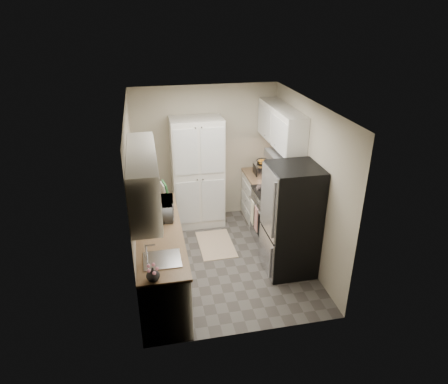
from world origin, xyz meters
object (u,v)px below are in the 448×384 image
at_px(pantry_cabinet, 198,173).
at_px(electric_range, 275,217).
at_px(microwave, 162,209).
at_px(toaster_oven, 263,170).
at_px(wine_bottle, 150,191).
at_px(refrigerator, 291,220).

distance_m(pantry_cabinet, electric_range, 1.58).
relative_size(electric_range, microwave, 2.37).
bearing_deg(electric_range, toaster_oven, 90.43).
xyz_separation_m(microwave, wine_bottle, (-0.15, 0.57, 0.03)).
bearing_deg(pantry_cabinet, wine_bottle, -137.30).
bearing_deg(wine_bottle, toaster_oven, 17.85).
xyz_separation_m(refrigerator, toaster_oven, (0.03, 1.58, 0.18)).
distance_m(microwave, wine_bottle, 0.59).
bearing_deg(pantry_cabinet, electric_range, -38.22).
distance_m(electric_range, microwave, 2.02).
relative_size(pantry_cabinet, wine_bottle, 6.10).
xyz_separation_m(wine_bottle, toaster_oven, (2.03, 0.65, -0.06)).
relative_size(pantry_cabinet, refrigerator, 1.18).
relative_size(microwave, wine_bottle, 1.45).
bearing_deg(microwave, wine_bottle, 18.88).
bearing_deg(toaster_oven, electric_range, -88.42).
xyz_separation_m(pantry_cabinet, toaster_oven, (1.17, -0.14, 0.03)).
relative_size(pantry_cabinet, microwave, 4.20).
distance_m(electric_range, toaster_oven, 0.96).
relative_size(refrigerator, wine_bottle, 5.18).
distance_m(pantry_cabinet, refrigerator, 2.07).
bearing_deg(refrigerator, wine_bottle, 155.00).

